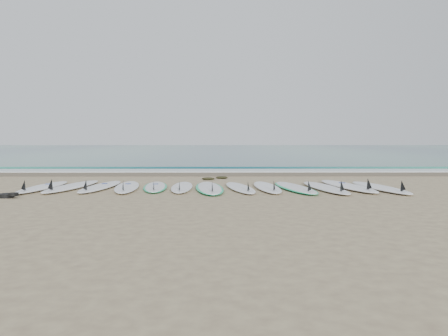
{
  "coord_description": "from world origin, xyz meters",
  "views": [
    {
      "loc": [
        0.26,
        -10.52,
        1.24
      ],
      "look_at": [
        0.33,
        1.5,
        0.4
      ],
      "focal_mm": 35.0,
      "sensor_mm": 36.0,
      "label": 1
    }
  ],
  "objects_px": {
    "leash_coil": "(8,195)",
    "surfboard_6": "(209,188)",
    "surfboard_12": "(381,187)",
    "surfboard_0": "(42,187)"
  },
  "relations": [
    {
      "from": "leash_coil",
      "to": "surfboard_6",
      "type": "bearing_deg",
      "value": 17.83
    },
    {
      "from": "surfboard_0",
      "to": "surfboard_12",
      "type": "bearing_deg",
      "value": 1.09
    },
    {
      "from": "surfboard_12",
      "to": "leash_coil",
      "type": "xyz_separation_m",
      "value": [
        -8.22,
        -1.32,
        -0.01
      ]
    },
    {
      "from": "surfboard_6",
      "to": "surfboard_12",
      "type": "relative_size",
      "value": 0.99
    },
    {
      "from": "surfboard_0",
      "to": "leash_coil",
      "type": "xyz_separation_m",
      "value": [
        -0.09,
        -1.5,
        -0.01
      ]
    },
    {
      "from": "surfboard_0",
      "to": "leash_coil",
      "type": "bearing_deg",
      "value": -91.2
    },
    {
      "from": "surfboard_0",
      "to": "surfboard_12",
      "type": "distance_m",
      "value": 8.13
    },
    {
      "from": "surfboard_6",
      "to": "leash_coil",
      "type": "relative_size",
      "value": 5.96
    },
    {
      "from": "surfboard_12",
      "to": "leash_coil",
      "type": "height_order",
      "value": "surfboard_12"
    },
    {
      "from": "surfboard_6",
      "to": "leash_coil",
      "type": "distance_m",
      "value": 4.34
    }
  ]
}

